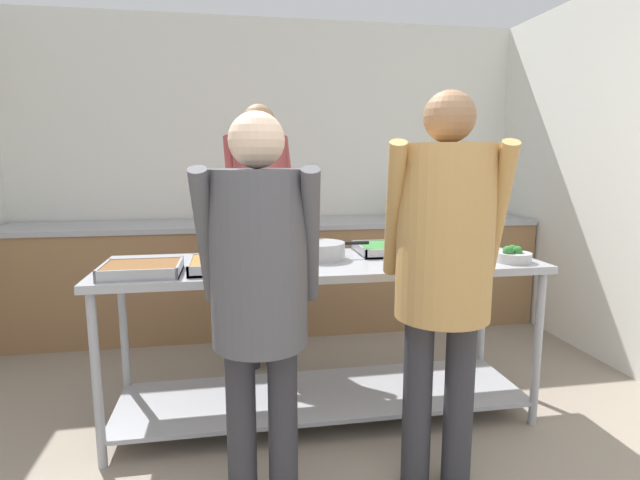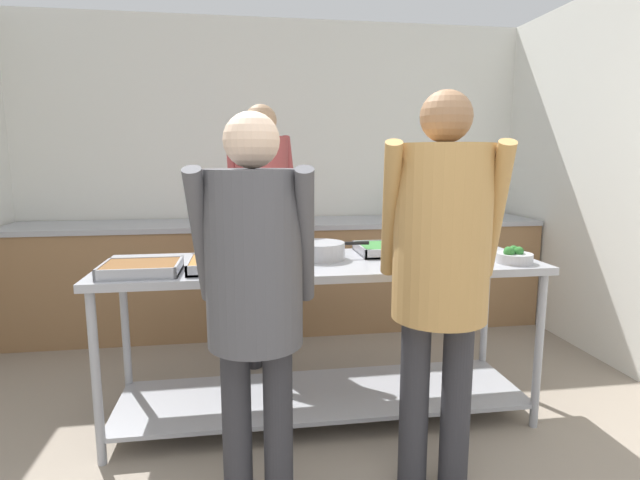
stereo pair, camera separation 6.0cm
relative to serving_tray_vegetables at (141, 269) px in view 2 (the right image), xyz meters
The scene contains 13 objects.
wall_rear 2.29m from the serving_tray_vegetables, 68.94° to the left, with size 4.58×0.06×2.65m.
back_counter 1.97m from the serving_tray_vegetables, 64.98° to the left, with size 4.42×0.65×0.93m.
serving_counter 0.98m from the serving_tray_vegetables, 10.23° to the left, with size 2.34×0.71×0.90m.
serving_tray_vegetables is the anchor object (origin of this frame).
serving_tray_greens 0.44m from the serving_tray_vegetables, ahead, with size 0.44×0.33×0.05m.
sauce_pan 0.94m from the serving_tray_vegetables, 13.68° to the left, with size 0.42×0.28×0.09m.
serving_tray_roast 1.37m from the serving_tray_vegetables, 13.64° to the left, with size 0.36×0.33×0.05m.
plate_stack 1.67m from the serving_tray_vegetables, ahead, with size 0.24×0.24×0.05m.
broccoli_bowl 1.92m from the serving_tray_vegetables, ahead, with size 0.19×0.19×0.09m.
guest_serving_left 1.41m from the serving_tray_vegetables, 22.17° to the right, with size 0.55×0.43×1.72m.
guest_serving_right 0.79m from the serving_tray_vegetables, 47.52° to the right, with size 0.50×0.37×1.62m.
cook_behind_counter 1.12m from the serving_tray_vegetables, 55.59° to the left, with size 0.48×0.39×1.80m.
water_bottle 2.58m from the serving_tray_vegetables, 44.56° to the left, with size 0.07×0.07×0.25m.
Camera 2 is at (-0.31, -1.14, 1.45)m, focal length 28.00 mm.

